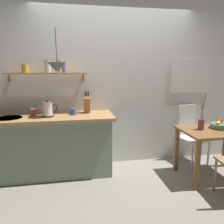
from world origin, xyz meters
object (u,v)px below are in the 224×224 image
object	(u,v)px
dining_table	(214,138)
electric_kettle	(48,109)
twig_vase	(201,124)
coffee_mug_spare	(73,112)
coffee_mug_by_sink	(33,112)
fruit_bowl	(220,125)
pendant_lamp	(57,67)
knife_block	(87,104)
dining_chair_far	(190,132)

from	to	relation	value
dining_table	electric_kettle	distance (m)	2.41
dining_table	twig_vase	world-z (taller)	twig_vase
dining_table	coffee_mug_spare	bearing A→B (deg)	165.78
coffee_mug_by_sink	coffee_mug_spare	world-z (taller)	coffee_mug_by_sink
fruit_bowl	electric_kettle	xyz separation A→B (m)	(-2.46, 0.36, 0.25)
coffee_mug_by_sink	pendant_lamp	distance (m)	0.74
knife_block	coffee_mug_spare	size ratio (longest dim) A/B	2.53
dining_chair_far	twig_vase	xyz separation A→B (m)	(-0.17, -0.56, 0.29)
twig_vase	knife_block	distance (m)	1.69
coffee_mug_by_sink	coffee_mug_spare	bearing A→B (deg)	-0.86
dining_chair_far	knife_block	xyz separation A→B (m)	(-1.74, 0.02, 0.52)
coffee_mug_spare	pendant_lamp	distance (m)	0.68
coffee_mug_spare	dining_table	bearing A→B (deg)	-14.22
dining_table	knife_block	world-z (taller)	knife_block
dining_chair_far	coffee_mug_by_sink	world-z (taller)	coffee_mug_by_sink
dining_chair_far	coffee_mug_by_sink	distance (m)	2.55
dining_chair_far	knife_block	bearing A→B (deg)	179.27
twig_vase	coffee_mug_spare	size ratio (longest dim) A/B	3.99
coffee_mug_by_sink	pendant_lamp	xyz separation A→B (m)	(0.37, -0.12, 0.63)
knife_block	coffee_mug_spare	xyz separation A→B (m)	(-0.21, -0.11, -0.09)
dining_table	twig_vase	bearing A→B (deg)	170.99
electric_kettle	knife_block	xyz separation A→B (m)	(0.56, 0.18, 0.03)
fruit_bowl	knife_block	size ratio (longest dim) A/B	0.84
fruit_bowl	pendant_lamp	distance (m)	2.47
electric_kettle	twig_vase	bearing A→B (deg)	-10.44
dining_chair_far	twig_vase	bearing A→B (deg)	-106.82
dining_chair_far	pendant_lamp	bearing A→B (deg)	-174.66
dining_chair_far	fruit_bowl	world-z (taller)	dining_chair_far
twig_vase	coffee_mug_by_sink	xyz separation A→B (m)	(-2.35, 0.48, 0.15)
fruit_bowl	coffee_mug_spare	distance (m)	2.16
fruit_bowl	coffee_mug_spare	xyz separation A→B (m)	(-2.10, 0.44, 0.19)
coffee_mug_by_sink	coffee_mug_spare	size ratio (longest dim) A/B	0.97
fruit_bowl	coffee_mug_by_sink	distance (m)	2.72
dining_table	coffee_mug_spare	size ratio (longest dim) A/B	7.18
fruit_bowl	twig_vase	bearing A→B (deg)	-174.91
pendant_lamp	coffee_mug_by_sink	bearing A→B (deg)	161.53
dining_table	electric_kettle	xyz separation A→B (m)	(-2.34, 0.43, 0.42)
coffee_mug_by_sink	dining_chair_far	bearing A→B (deg)	1.75
electric_kettle	pendant_lamp	bearing A→B (deg)	-13.57
dining_chair_far	pendant_lamp	distance (m)	2.41
twig_vase	electric_kettle	bearing A→B (deg)	169.56
knife_block	electric_kettle	bearing A→B (deg)	-161.80
coffee_mug_spare	coffee_mug_by_sink	bearing A→B (deg)	179.14
pendant_lamp	dining_table	bearing A→B (deg)	-10.08
fruit_bowl	pendant_lamp	bearing A→B (deg)	171.92
dining_chair_far	electric_kettle	size ratio (longest dim) A/B	3.97
dining_chair_far	twig_vase	world-z (taller)	twig_vase
dining_chair_far	twig_vase	distance (m)	0.65
dining_table	twig_vase	distance (m)	0.29
dining_table	electric_kettle	bearing A→B (deg)	169.68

